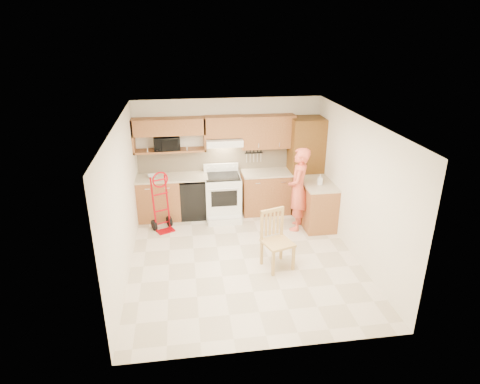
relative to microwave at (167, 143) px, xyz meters
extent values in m
cube|color=beige|center=(1.31, -2.08, -1.65)|extent=(4.00, 4.50, 0.02)
cube|color=white|center=(1.31, -2.08, 0.87)|extent=(4.00, 4.50, 0.02)
cube|color=white|center=(1.31, 0.17, -0.39)|extent=(4.00, 0.02, 2.50)
cube|color=white|center=(1.31, -4.34, -0.39)|extent=(4.00, 0.02, 2.50)
cube|color=white|center=(-0.70, -2.08, -0.39)|extent=(0.02, 4.50, 2.50)
cube|color=white|center=(3.32, -2.08, -0.39)|extent=(0.02, 4.50, 2.50)
cube|color=beige|center=(1.31, 0.15, -0.44)|extent=(3.92, 0.03, 0.55)
cube|color=#9B643A|center=(-0.24, -0.14, -1.19)|extent=(0.90, 0.60, 0.90)
cube|color=black|center=(0.51, -0.14, -1.21)|extent=(0.60, 0.60, 0.85)
cube|color=#9B643A|center=(2.14, -0.14, -1.19)|extent=(1.14, 0.60, 0.90)
cube|color=tan|center=(0.06, -0.13, -0.72)|extent=(1.50, 0.63, 0.04)
cube|color=tan|center=(2.14, -0.13, -0.72)|extent=(1.14, 0.63, 0.04)
cube|color=#9B643A|center=(3.01, -0.94, -1.19)|extent=(0.60, 1.00, 0.90)
cube|color=tan|center=(3.01, -0.94, -0.72)|extent=(0.63, 1.00, 0.04)
cube|color=brown|center=(2.96, -0.14, -0.59)|extent=(0.70, 0.60, 2.10)
cube|color=#9B643A|center=(0.06, 0.00, 0.34)|extent=(1.50, 0.33, 0.34)
cube|color=#9B643A|center=(0.06, 0.00, -0.17)|extent=(1.50, 0.33, 0.04)
cube|color=#9B643A|center=(1.19, 0.00, 0.30)|extent=(0.76, 0.33, 0.44)
cube|color=#9B643A|center=(2.14, 0.00, 0.16)|extent=(1.14, 0.33, 0.70)
cube|color=white|center=(1.19, -0.06, -0.01)|extent=(0.76, 0.46, 0.14)
imported|color=black|center=(0.00, 0.00, 0.00)|extent=(0.56, 0.40, 0.29)
imported|color=#EA5D43|center=(2.57, -1.03, -0.78)|extent=(0.62, 0.74, 1.72)
imported|color=white|center=(3.01, -1.02, -0.59)|extent=(0.12, 0.12, 0.21)
imported|color=white|center=(-0.33, -0.14, -0.67)|extent=(0.26, 0.26, 0.05)
camera|label=1|loc=(0.33, -8.43, 2.30)|focal=30.88mm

